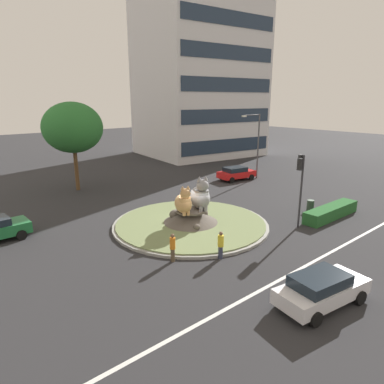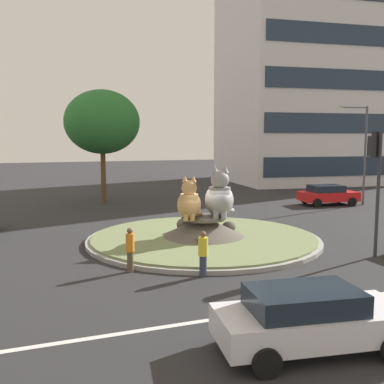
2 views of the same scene
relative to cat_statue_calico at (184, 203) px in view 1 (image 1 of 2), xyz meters
name	(u,v)px [view 1 (image 1 of 2)]	position (x,y,z in m)	size (l,w,h in m)	color
ground_plane	(191,225)	(0.80, 0.22, -1.92)	(160.00, 160.00, 0.00)	#28282B
lane_centreline	(297,271)	(0.80, -8.60, -1.91)	(112.00, 0.20, 0.01)	silver
roundabout_island	(191,221)	(0.81, 0.23, -1.60)	(11.10, 11.10, 1.17)	gray
cat_statue_calico	(184,203)	(0.00, 0.00, 0.00)	(1.73, 2.04, 2.04)	tan
cat_statue_grey	(200,196)	(1.55, 0.03, 0.17)	(2.28, 2.53, 2.50)	gray
traffic_light_mast	(300,175)	(6.30, -4.88, 1.86)	(0.71, 0.54, 5.16)	#2D2D33
office_tower	(199,72)	(23.26, 25.18, 10.96)	(18.53, 16.98, 25.74)	silver
clipped_hedge_strip	(331,212)	(10.10, -5.40, -1.47)	(5.98, 1.20, 0.90)	#235B28
broadleaf_tree_behind_island	(73,128)	(-1.45, 15.13, 4.22)	(5.68, 5.68, 8.57)	brown
streetlight_arm	(256,141)	(16.05, 7.08, 2.33)	(2.58, 0.45, 7.22)	#4C4C51
pedestrian_orange_shirt	(173,247)	(-3.60, -3.50, -1.04)	(0.31, 0.31, 1.65)	brown
pedestrian_yellow_shirt	(221,245)	(-1.31, -4.96, -1.06)	(0.35, 0.35, 1.63)	#33384C
sedan_on_far_lane	(321,289)	(-1.12, -11.02, -1.13)	(4.65, 2.53, 1.49)	silver
hatchback_near_shophouse	(236,173)	(13.88, 7.95, -1.13)	(4.44, 2.55, 1.48)	red
litter_bin	(310,206)	(10.34, -3.49, -1.47)	(0.56, 0.56, 0.90)	#2D4233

